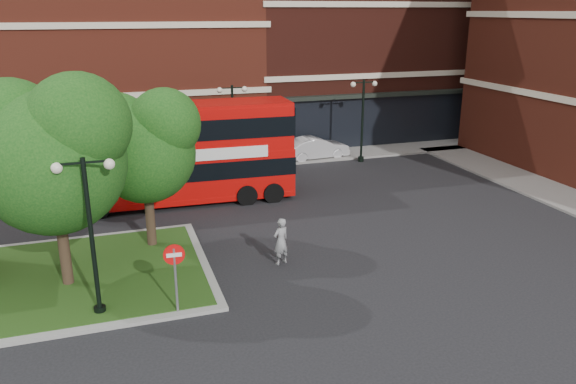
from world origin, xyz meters
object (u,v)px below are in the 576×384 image
object	(u,v)px
bus	(177,147)
woman	(281,241)
car_white	(316,148)
car_silver	(144,162)

from	to	relation	value
bus	woman	size ratio (longest dim) A/B	6.25
woman	car_white	world-z (taller)	woman
woman	car_white	xyz separation A→B (m)	(6.68, 14.00, -0.19)
woman	car_silver	bearing A→B (deg)	-96.35
bus	woman	xyz separation A→B (m)	(2.60, -8.19, -1.87)
car_silver	car_white	xyz separation A→B (m)	(10.53, 0.00, 0.04)
bus	car_white	size ratio (longest dim) A/B	2.63
woman	car_white	bearing A→B (deg)	-137.22
woman	car_silver	xyz separation A→B (m)	(-3.85, 14.00, -0.23)
car_silver	bus	bearing A→B (deg)	-163.83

